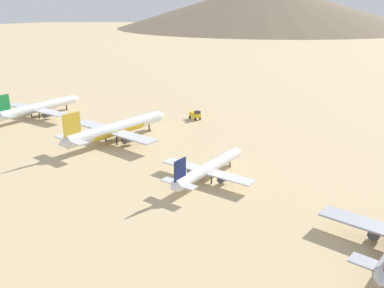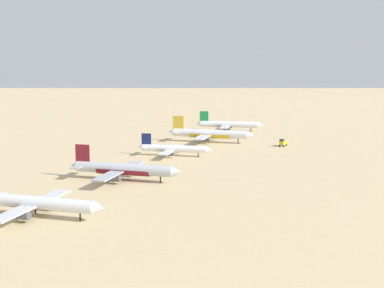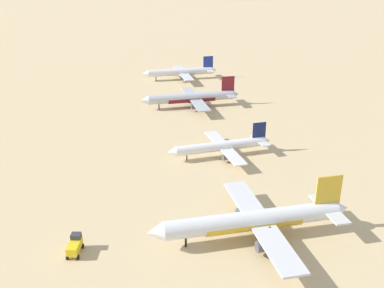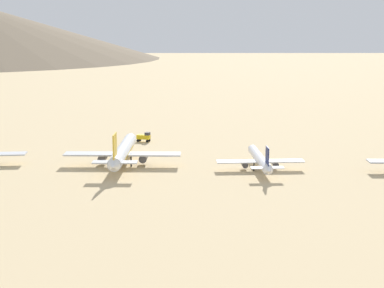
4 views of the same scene
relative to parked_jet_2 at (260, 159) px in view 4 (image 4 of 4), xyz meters
The scene contains 4 objects.
ground_plane 4.42m from the parked_jet_2, 74.26° to the right, with size 1800.00×1800.00×0.00m, color tan.
parked_jet_2 is the anchor object (origin of this frame).
parked_jet_3 45.28m from the parked_jet_2, 85.63° to the left, with size 47.65×38.69×13.75m.
service_truck 61.57m from the parked_jet_2, 45.44° to the left, with size 3.64×5.56×3.90m.
Camera 4 is at (-185.09, 12.89, 45.47)m, focal length 54.67 mm.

